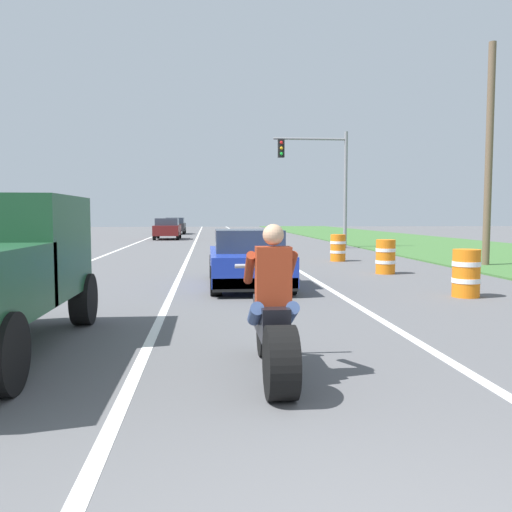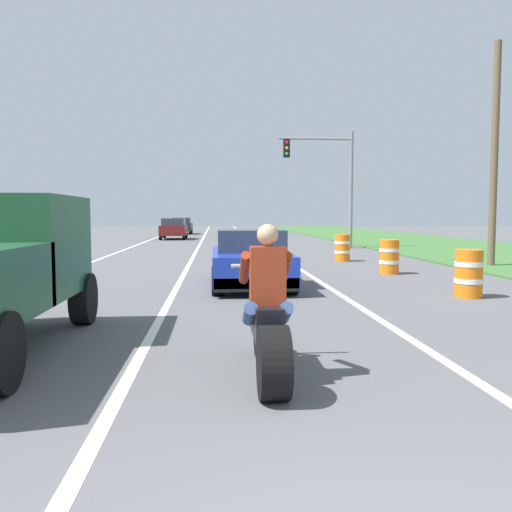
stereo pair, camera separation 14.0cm
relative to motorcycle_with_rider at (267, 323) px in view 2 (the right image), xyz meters
name	(u,v)px [view 2 (the right image)]	position (x,y,z in m)	size (l,w,h in m)	color
lane_stripe_left_solid	(102,258)	(-5.05, 16.23, -0.59)	(0.14, 120.00, 0.01)	white
lane_stripe_right_solid	(281,257)	(2.15, 16.23, -0.59)	(0.14, 120.00, 0.01)	white
lane_stripe_centre_dashed	(193,258)	(-1.45, 16.23, -0.59)	(0.14, 120.00, 0.01)	white
motorcycle_with_rider	(267,323)	(0.00, 0.00, 0.00)	(0.70, 2.21, 1.62)	black
sports_car_blue	(250,260)	(0.30, 7.46, 0.04)	(1.84, 4.30, 1.37)	#1E38B2
traffic_light_mast_near	(330,172)	(5.33, 21.92, 3.35)	(3.86, 0.34, 6.00)	gray
utility_pole_roadside	(494,155)	(8.59, 11.65, 3.07)	(0.24, 0.24, 7.33)	brown
construction_barrel_nearest	(469,273)	(4.72, 5.27, -0.09)	(0.58, 0.58, 1.00)	orange
construction_barrel_mid	(389,257)	(4.52, 9.79, -0.09)	(0.58, 0.58, 1.00)	orange
construction_barrel_far	(342,248)	(4.18, 14.17, -0.09)	(0.58, 0.58, 1.00)	orange
distant_car_far_ahead	(174,228)	(-3.51, 33.26, 0.18)	(1.80, 4.00, 1.50)	maroon
distant_car_further_ahead	(182,226)	(-3.59, 44.20, 0.18)	(1.80, 4.00, 1.50)	#262628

